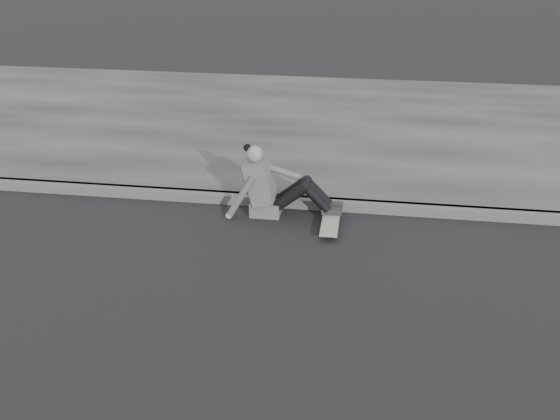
# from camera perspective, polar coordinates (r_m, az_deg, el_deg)

# --- Properties ---
(ground) EXTENTS (80.00, 80.00, 0.00)m
(ground) POSITION_cam_1_polar(r_m,az_deg,el_deg) (5.55, 12.25, -12.13)
(ground) COLOR black
(ground) RESTS_ON ground
(curb) EXTENTS (24.00, 0.16, 0.12)m
(curb) POSITION_cam_1_polar(r_m,az_deg,el_deg) (7.72, 11.37, 0.10)
(curb) COLOR #505050
(curb) RESTS_ON ground
(sidewalk) EXTENTS (24.00, 6.00, 0.12)m
(sidewalk) POSITION_cam_1_polar(r_m,az_deg,el_deg) (10.52, 10.81, 7.28)
(sidewalk) COLOR #393939
(sidewalk) RESTS_ON ground
(skateboard) EXTENTS (0.20, 0.78, 0.09)m
(skateboard) POSITION_cam_1_polar(r_m,az_deg,el_deg) (7.27, 4.64, -1.05)
(skateboard) COLOR gray
(skateboard) RESTS_ON ground
(seated_woman) EXTENTS (1.38, 0.46, 0.88)m
(seated_woman) POSITION_cam_1_polar(r_m,az_deg,el_deg) (7.44, -0.80, 2.16)
(seated_woman) COLOR #555557
(seated_woman) RESTS_ON ground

